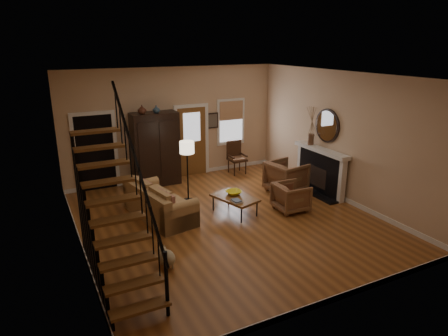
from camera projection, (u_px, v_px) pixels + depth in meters
name	position (u px, v px, depth m)	size (l,w,h in m)	color
room	(182.00, 143.00, 10.17)	(7.00, 7.33, 3.30)	#995827
staircase	(114.00, 194.00, 6.52)	(0.94, 2.80, 3.20)	brown
fireplace	(321.00, 166.00, 10.86)	(0.33, 1.95, 2.30)	black
armoire	(156.00, 149.00, 11.37)	(1.30, 0.60, 2.10)	black
vase_a	(142.00, 109.00, 10.78)	(0.24, 0.24, 0.25)	#4C2619
vase_b	(156.00, 109.00, 10.96)	(0.20, 0.20, 0.21)	#334C60
sofa	(160.00, 202.00, 9.37)	(0.89, 2.07, 0.77)	#AF844F
coffee_table	(235.00, 205.00, 9.62)	(0.65, 1.12, 0.43)	brown
bowl	(234.00, 193.00, 9.69)	(0.38, 0.38, 0.09)	yellow
books	(236.00, 201.00, 9.24)	(0.21, 0.28, 0.05)	beige
armchair_left	(291.00, 197.00, 9.76)	(0.74, 0.76, 0.69)	brown
armchair_right	(286.00, 177.00, 10.95)	(0.92, 0.95, 0.86)	brown
floor_lamp	(188.00, 172.00, 10.18)	(0.37, 0.37, 1.60)	black
side_chair	(237.00, 158.00, 12.46)	(0.54, 0.54, 1.02)	#3D2313
dog	(167.00, 258.00, 7.34)	(0.28, 0.47, 0.34)	#C7B588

